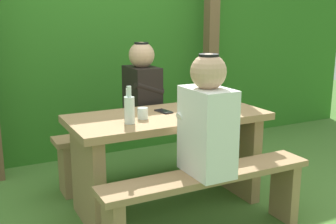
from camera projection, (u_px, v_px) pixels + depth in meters
ground_plane at (168, 205)px, 3.09m from camera, size 12.00×12.00×0.00m
hedge_backdrop at (95, 53)px, 4.30m from camera, size 6.40×0.60×2.00m
pergola_post_right at (211, 41)px, 4.30m from camera, size 0.12×0.12×2.23m
picnic_table at (168, 144)px, 2.98m from camera, size 1.40×0.64×0.70m
bench_near at (209, 192)px, 2.55m from camera, size 1.40×0.24×0.46m
bench_far at (138, 144)px, 3.49m from camera, size 1.40×0.24×0.46m
person_white_shirt at (207, 120)px, 2.43m from camera, size 0.25×0.35×0.72m
person_black_coat at (142, 90)px, 3.40m from camera, size 0.25×0.35×0.72m
drinking_glass at (143, 113)px, 2.79m from camera, size 0.07×0.07×0.08m
bottle_left at (129, 109)px, 2.66m from camera, size 0.07×0.07×0.24m
bottle_right at (128, 106)px, 2.77m from camera, size 0.06×0.06×0.21m
cell_phone at (164, 111)px, 2.99m from camera, size 0.09×0.15×0.01m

